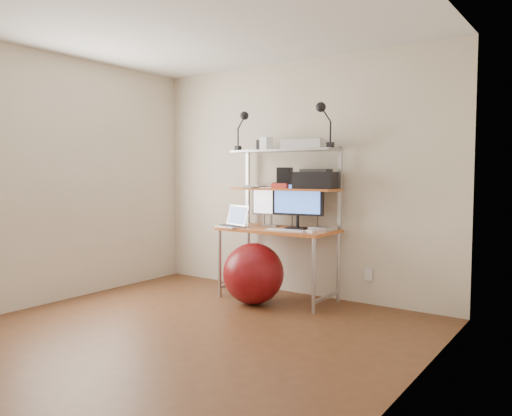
{
  "coord_description": "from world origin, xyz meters",
  "views": [
    {
      "loc": [
        2.74,
        -2.87,
        1.31
      ],
      "look_at": [
        -0.07,
        1.15,
        0.96
      ],
      "focal_mm": 35.0,
      "sensor_mm": 36.0,
      "label": 1
    }
  ],
  "objects_px": {
    "monitor_black": "(298,202)",
    "printer": "(316,180)",
    "laptop": "(234,222)",
    "monitor_silver": "(271,203)",
    "exercise_ball": "(253,274)"
  },
  "relations": [
    {
      "from": "laptop",
      "to": "monitor_silver",
      "type": "bearing_deg",
      "value": 58.61
    },
    {
      "from": "laptop",
      "to": "printer",
      "type": "relative_size",
      "value": 0.86
    },
    {
      "from": "monitor_silver",
      "to": "printer",
      "type": "height_order",
      "value": "printer"
    },
    {
      "from": "monitor_silver",
      "to": "exercise_ball",
      "type": "distance_m",
      "value": 0.81
    },
    {
      "from": "monitor_silver",
      "to": "monitor_black",
      "type": "relative_size",
      "value": 0.84
    },
    {
      "from": "laptop",
      "to": "exercise_ball",
      "type": "bearing_deg",
      "value": -7.56
    },
    {
      "from": "monitor_black",
      "to": "printer",
      "type": "height_order",
      "value": "printer"
    },
    {
      "from": "laptop",
      "to": "exercise_ball",
      "type": "height_order",
      "value": "laptop"
    },
    {
      "from": "monitor_silver",
      "to": "printer",
      "type": "xyz_separation_m",
      "value": [
        0.54,
        0.0,
        0.26
      ]
    },
    {
      "from": "monitor_black",
      "to": "laptop",
      "type": "height_order",
      "value": "monitor_black"
    },
    {
      "from": "monitor_silver",
      "to": "printer",
      "type": "relative_size",
      "value": 1.04
    },
    {
      "from": "monitor_silver",
      "to": "laptop",
      "type": "bearing_deg",
      "value": -150.44
    },
    {
      "from": "monitor_silver",
      "to": "monitor_black",
      "type": "xyz_separation_m",
      "value": [
        0.36,
        -0.05,
        0.03
      ]
    },
    {
      "from": "laptop",
      "to": "printer",
      "type": "bearing_deg",
      "value": 33.88
    },
    {
      "from": "printer",
      "to": "exercise_ball",
      "type": "distance_m",
      "value": 1.13
    }
  ]
}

